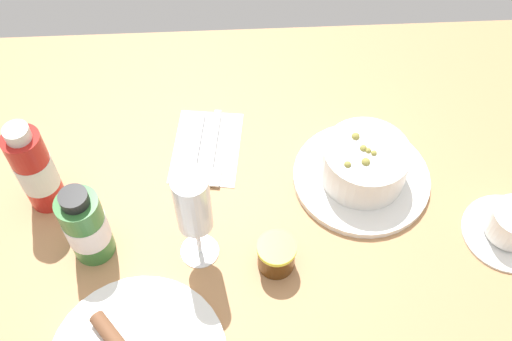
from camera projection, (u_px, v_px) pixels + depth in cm
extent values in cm
cube|color=#B27F51|center=(271.00, 207.00, 100.46)|extent=(110.00, 84.00, 3.00)
cylinder|color=white|center=(361.00, 178.00, 101.33)|extent=(22.72, 22.72, 1.20)
cylinder|color=white|center=(365.00, 163.00, 98.08)|extent=(13.93, 13.93, 6.81)
cylinder|color=beige|center=(367.00, 154.00, 95.97)|extent=(11.98, 11.98, 1.60)
sphere|color=olive|center=(356.00, 136.00, 96.84)|extent=(1.31, 1.31, 1.31)
sphere|color=olive|center=(363.00, 148.00, 95.44)|extent=(1.14, 1.14, 1.14)
sphere|color=olive|center=(348.00, 165.00, 93.57)|extent=(1.11, 1.11, 1.11)
sphere|color=olive|center=(366.00, 162.00, 93.86)|extent=(1.36, 1.36, 1.36)
sphere|color=olive|center=(374.00, 153.00, 94.88)|extent=(0.93, 0.93, 0.93)
sphere|color=olive|center=(368.00, 151.00, 95.16)|extent=(0.92, 0.92, 0.92)
cube|color=white|center=(207.00, 147.00, 105.68)|extent=(13.43, 17.59, 0.30)
cube|color=silver|center=(213.00, 141.00, 105.97)|extent=(3.06, 14.03, 0.50)
cube|color=silver|center=(214.00, 177.00, 101.41)|extent=(2.66, 3.86, 0.40)
cube|color=silver|center=(197.00, 142.00, 105.89)|extent=(2.73, 13.02, 0.50)
ellipsoid|color=silver|center=(197.00, 174.00, 101.76)|extent=(2.40, 4.00, 0.60)
cylinder|color=white|center=(507.00, 232.00, 95.37)|extent=(14.12, 14.12, 0.90)
cylinder|color=white|center=(200.00, 251.00, 93.73)|extent=(5.89, 5.89, 0.40)
cylinder|color=white|center=(198.00, 237.00, 90.30)|extent=(0.80, 0.80, 8.05)
cylinder|color=white|center=(193.00, 203.00, 82.70)|extent=(5.12, 5.12, 10.70)
cylinder|color=white|center=(194.00, 209.00, 84.01)|extent=(4.20, 4.20, 6.42)
cylinder|color=#4C290C|center=(279.00, 256.00, 90.83)|extent=(5.62, 5.62, 4.57)
cylinder|color=yellow|center=(280.00, 248.00, 88.66)|extent=(5.90, 5.90, 0.80)
cylinder|color=#337233|center=(86.00, 227.00, 88.96)|extent=(6.28, 6.28, 12.99)
cylinder|color=white|center=(87.00, 228.00, 89.17)|extent=(6.40, 6.40, 4.94)
cylinder|color=black|center=(74.00, 199.00, 82.95)|extent=(4.08, 4.08, 1.81)
cylinder|color=#B21E19|center=(36.00, 171.00, 93.16)|extent=(5.76, 5.76, 15.83)
cylinder|color=silver|center=(36.00, 172.00, 93.41)|extent=(5.87, 5.87, 6.02)
cylinder|color=silver|center=(17.00, 134.00, 85.91)|extent=(3.74, 3.74, 2.03)
cylinder|color=brown|center=(110.00, 335.00, 83.43)|extent=(6.07, 6.85, 2.20)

